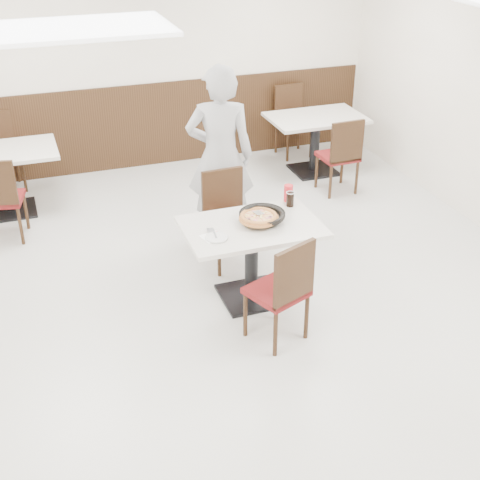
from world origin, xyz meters
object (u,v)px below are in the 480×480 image
object	(u,v)px
pizza_pan	(262,217)
bg_chair_right_far	(294,122)
bg_table_left	(7,182)
bg_table_right	(315,144)
chair_near	(277,289)
chair_far	(230,221)
bg_chair_left_near	(2,197)
pizza	(259,218)
bg_chair_left_far	(2,153)
diner_person	(220,157)
side_plate	(217,238)
main_table	(251,262)
red_cup	(288,193)
cola_glass	(290,200)
bg_chair_right_near	(338,155)

from	to	relation	value
pizza_pan	bg_chair_right_far	distance (m)	3.60
bg_table_left	bg_table_right	distance (m)	3.82
chair_near	bg_table_right	xyz separation A→B (m)	(1.83, 3.19, -0.10)
chair_far	bg_chair_left_near	size ratio (longest dim) A/B	1.00
pizza	bg_chair_left_far	xyz separation A→B (m)	(-2.08, 3.29, -0.34)
diner_person	bg_chair_right_far	size ratio (longest dim) A/B	1.98
chair_far	side_plate	bearing A→B (deg)	61.41
side_plate	bg_table_right	bearing A→B (deg)	51.04
main_table	chair_far	xyz separation A→B (m)	(0.01, 0.64, 0.10)
pizza_pan	side_plate	distance (m)	0.51
chair_far	pizza	bearing A→B (deg)	91.75
red_cup	diner_person	size ratio (longest dim) A/B	0.09
red_cup	diner_person	bearing A→B (deg)	115.80
side_plate	bg_table_left	xyz separation A→B (m)	(-1.64, 2.75, -0.38)
bg_chair_left_far	diner_person	bearing A→B (deg)	124.99
cola_glass	bg_chair_right_far	bearing A→B (deg)	65.77
pizza_pan	bg_chair_left_far	xyz separation A→B (m)	(-2.13, 3.25, -0.32)
side_plate	bg_chair_right_far	bearing A→B (deg)	57.06
red_cup	chair_near	bearing A→B (deg)	-117.21
pizza	bg_table_right	bearing A→B (deg)	55.64
chair_far	bg_table_left	bearing A→B (deg)	-47.31
pizza	pizza_pan	bearing A→B (deg)	39.32
chair_far	side_plate	size ratio (longest dim) A/B	4.98
main_table	bg_chair_left_near	world-z (taller)	bg_chair_left_near
bg_table_left	bg_chair_left_far	bearing A→B (deg)	91.06
red_cup	bg_chair_right_far	distance (m)	3.15
chair_near	side_plate	bearing A→B (deg)	102.93
main_table	cola_glass	bearing A→B (deg)	27.91
bg_chair_left_far	bg_chair_right_near	bearing A→B (deg)	150.05
chair_near	bg_chair_left_far	xyz separation A→B (m)	(-2.01, 3.92, 0.00)
chair_near	red_cup	distance (m)	1.16
pizza_pan	diner_person	world-z (taller)	diner_person
chair_far	side_plate	xyz separation A→B (m)	(-0.37, -0.78, 0.28)
chair_near	bg_chair_right_far	world-z (taller)	same
bg_table_left	bg_chair_left_far	world-z (taller)	bg_chair_left_far
diner_person	side_plate	bearing A→B (deg)	87.70
red_cup	bg_chair_right_near	xyz separation A→B (m)	(1.32, 1.55, -0.35)
chair_near	bg_chair_right_near	size ratio (longest dim) A/B	1.00
cola_glass	red_cup	size ratio (longest dim) A/B	0.81
bg_chair_left_far	chair_near	bearing A→B (deg)	106.95
chair_near	side_plate	distance (m)	0.67
bg_chair_right_near	red_cup	bearing A→B (deg)	-132.92
cola_glass	bg_chair_left_far	distance (m)	3.94
bg_table_right	bg_chair_left_far	bearing A→B (deg)	169.35
chair_near	bg_chair_left_near	size ratio (longest dim) A/B	1.00
main_table	bg_table_left	world-z (taller)	same
pizza_pan	bg_table_right	size ratio (longest dim) A/B	0.31
pizza_pan	bg_chair_left_near	distance (m)	2.93
bg_chair_right_near	bg_table_left	bearing A→B (deg)	166.90
bg_chair_left_far	bg_table_right	distance (m)	3.91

